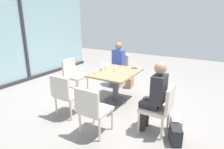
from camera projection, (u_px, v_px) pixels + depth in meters
The scene contains 20 objects.
ground_plane at pixel (116, 101), 4.59m from camera, with size 12.00×12.00×0.00m, color gray.
window_wall_backdrop at pixel (24, 42), 5.78m from camera, with size 5.39×0.10×2.70m.
dining_table_main at pixel (116, 79), 4.43m from camera, with size 1.20×0.92×0.73m.
chair_front_left at pixel (160, 106), 3.21m from camera, with size 0.46×0.50×0.87m.
chair_far_right at pixel (119, 68), 5.61m from camera, with size 0.50×0.46×0.87m.
chair_far_left at pixel (66, 93), 3.77m from camera, with size 0.50×0.46×0.87m.
chair_near_window at pixel (74, 73), 5.07m from camera, with size 0.46×0.51×0.87m.
chair_side_end at pixel (93, 108), 3.14m from camera, with size 0.50×0.46×0.87m.
person_front_left at pixel (155, 94), 3.20m from camera, with size 0.34×0.39×1.26m.
person_far_right at pixel (117, 62), 5.46m from camera, with size 0.39×0.34×1.26m.
wine_glass_0 at pixel (108, 65), 4.50m from camera, with size 0.07×0.07×0.18m.
wine_glass_1 at pixel (103, 64), 4.55m from camera, with size 0.07×0.07×0.18m.
wine_glass_2 at pixel (116, 66), 4.36m from camera, with size 0.07×0.07×0.18m.
wine_glass_3 at pixel (106, 63), 4.69m from camera, with size 0.07×0.07×0.18m.
wine_glass_4 at pixel (96, 68), 4.20m from camera, with size 0.07×0.07×0.18m.
coffee_cup at pixel (102, 69), 4.48m from camera, with size 0.08×0.08×0.09m, color white.
cell_phone_on_table at pixel (134, 68), 4.68m from camera, with size 0.07×0.14×0.01m, color black.
handbag_0 at pixel (175, 126), 3.29m from camera, with size 0.30×0.16×0.28m, color beige.
handbag_1 at pixel (130, 82), 5.46m from camera, with size 0.30×0.16×0.28m, color #A3704C.
handbag_2 at pixel (175, 135), 3.04m from camera, with size 0.30×0.16×0.28m, color #232328.
Camera 1 is at (-3.67, -2.05, 1.94)m, focal length 30.52 mm.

